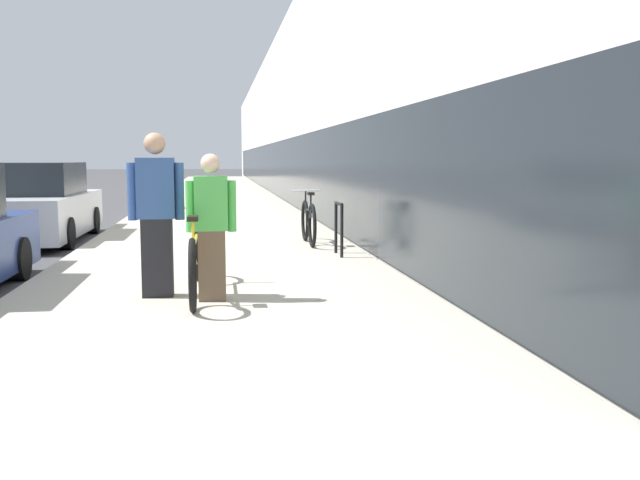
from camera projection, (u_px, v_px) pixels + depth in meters
sidewalk_slab at (217, 202)px, 26.48m from camera, size 4.77×70.00×0.14m
storefront_facade at (368, 125)px, 35.04m from camera, size 10.01×70.00×6.59m
tandem_bicycle at (195, 260)px, 7.99m from camera, size 0.52×2.65×0.95m
person_rider at (211, 227)px, 7.64m from camera, size 0.54×0.21×1.58m
person_bystander at (156, 215)px, 7.85m from camera, size 0.62×0.24×1.81m
bike_rack_hoop at (339, 223)px, 11.26m from camera, size 0.05×0.60×0.84m
cruiser_bike_nearest at (309, 222)px, 12.76m from camera, size 0.52×1.75×0.96m
vintage_roadster_curbside at (38, 206)px, 14.31m from camera, size 1.87×4.74×1.59m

